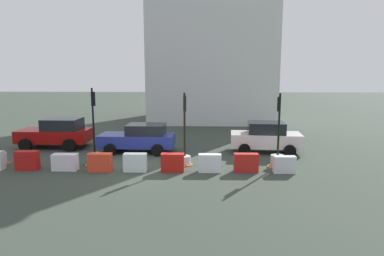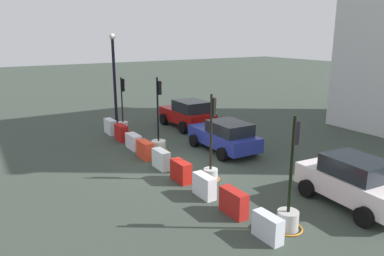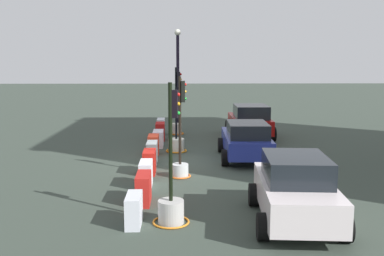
% 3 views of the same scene
% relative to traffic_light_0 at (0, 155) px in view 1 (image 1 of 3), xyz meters
% --- Properties ---
extents(ground_plane, '(120.00, 120.00, 0.00)m').
position_rel_traffic_light_0_xyz_m(ground_plane, '(6.79, 0.09, -0.50)').
color(ground_plane, '#353F36').
extents(traffic_light_0, '(0.85, 0.85, 3.27)m').
position_rel_traffic_light_0_xyz_m(traffic_light_0, '(0.00, 0.00, 0.00)').
color(traffic_light_0, silver).
rests_on(traffic_light_0, ground_plane).
extents(traffic_light_1, '(0.95, 0.95, 3.72)m').
position_rel_traffic_light_0_xyz_m(traffic_light_1, '(4.64, 0.07, 0.01)').
color(traffic_light_1, silver).
rests_on(traffic_light_1, ground_plane).
extents(traffic_light_2, '(0.76, 0.76, 3.49)m').
position_rel_traffic_light_0_xyz_m(traffic_light_2, '(8.96, 0.26, 0.10)').
color(traffic_light_2, silver).
rests_on(traffic_light_2, ground_plane).
extents(traffic_light_3, '(0.93, 0.93, 3.50)m').
position_rel_traffic_light_0_xyz_m(traffic_light_3, '(13.37, 0.05, 0.02)').
color(traffic_light_3, '#AEACA7').
rests_on(traffic_light_3, ground_plane).
extents(construction_barrier_1, '(1.01, 0.45, 0.88)m').
position_rel_traffic_light_0_xyz_m(construction_barrier_1, '(1.77, -0.79, -0.06)').
color(construction_barrier_1, '#B21614').
rests_on(construction_barrier_1, ground_plane).
extents(construction_barrier_2, '(1.12, 0.48, 0.76)m').
position_rel_traffic_light_0_xyz_m(construction_barrier_2, '(3.53, -0.80, -0.12)').
color(construction_barrier_2, silver).
rests_on(construction_barrier_2, ground_plane).
extents(construction_barrier_3, '(1.04, 0.46, 0.83)m').
position_rel_traffic_light_0_xyz_m(construction_barrier_3, '(5.19, -0.92, -0.09)').
color(construction_barrier_3, red).
rests_on(construction_barrier_3, ground_plane).
extents(construction_barrier_4, '(1.04, 0.42, 0.83)m').
position_rel_traffic_light_0_xyz_m(construction_barrier_4, '(6.79, -0.87, -0.09)').
color(construction_barrier_4, white).
rests_on(construction_barrier_4, ground_plane).
extents(construction_barrier_5, '(1.03, 0.44, 0.83)m').
position_rel_traffic_light_0_xyz_m(construction_barrier_5, '(8.48, -0.85, -0.08)').
color(construction_barrier_5, red).
rests_on(construction_barrier_5, ground_plane).
extents(construction_barrier_6, '(1.02, 0.40, 0.82)m').
position_rel_traffic_light_0_xyz_m(construction_barrier_6, '(10.16, -0.84, -0.09)').
color(construction_barrier_6, white).
rests_on(construction_barrier_6, ground_plane).
extents(construction_barrier_7, '(1.09, 0.40, 0.85)m').
position_rel_traffic_light_0_xyz_m(construction_barrier_7, '(11.79, -0.77, -0.08)').
color(construction_barrier_7, red).
rests_on(construction_barrier_7, ground_plane).
extents(construction_barrier_8, '(0.97, 0.37, 0.76)m').
position_rel_traffic_light_0_xyz_m(construction_barrier_8, '(13.48, -0.86, -0.12)').
color(construction_barrier_8, silver).
rests_on(construction_barrier_8, ground_plane).
extents(car_white_van, '(3.98, 2.31, 1.70)m').
position_rel_traffic_light_0_xyz_m(car_white_van, '(13.36, 3.14, 0.35)').
color(car_white_van, silver).
rests_on(car_white_van, ground_plane).
extents(car_red_compact, '(4.10, 2.27, 1.75)m').
position_rel_traffic_light_0_xyz_m(car_red_compact, '(1.13, 3.87, 0.38)').
color(car_red_compact, '#970D0C').
rests_on(car_red_compact, ground_plane).
extents(car_blue_estate, '(4.20, 2.21, 1.58)m').
position_rel_traffic_light_0_xyz_m(car_blue_estate, '(6.26, 2.94, 0.30)').
color(car_blue_estate, navy).
rests_on(car_blue_estate, ground_plane).
extents(building_main_facade, '(11.37, 9.28, 15.13)m').
position_rel_traffic_light_0_xyz_m(building_main_facade, '(10.52, 16.54, 7.08)').
color(building_main_facade, silver).
rests_on(building_main_facade, ground_plane).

